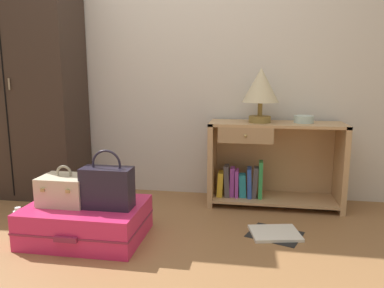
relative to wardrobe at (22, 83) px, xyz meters
name	(u,v)px	position (x,y,z in m)	size (l,w,h in m)	color
ground_plane	(114,276)	(1.25, -1.20, -0.97)	(9.00, 9.00, 0.00)	olive
back_wall	(173,44)	(1.25, 0.30, 0.33)	(6.40, 0.10, 2.60)	beige
wardrobe	(22,83)	(0.00, 0.00, 0.00)	(0.98, 0.47, 1.93)	#33261E
bookshelf	(269,164)	(2.08, 0.06, -0.63)	(1.04, 0.37, 0.67)	tan
table_lamp	(261,87)	(1.99, 0.03, -0.02)	(0.28, 0.28, 0.42)	olive
bowl	(304,119)	(2.33, 0.06, -0.27)	(0.15, 0.15, 0.06)	silver
suitcase_large	(87,221)	(0.91, -0.79, -0.85)	(0.73, 0.55, 0.23)	#DB2860
train_case	(65,190)	(0.78, -0.80, -0.65)	(0.30, 0.24, 0.25)	beige
handbag	(107,187)	(1.07, -0.82, -0.61)	(0.31, 0.14, 0.37)	#231E2D
bottle	(19,222)	(0.46, -0.83, -0.88)	(0.06, 0.06, 0.19)	white
open_book_on_floor	(275,233)	(2.11, -0.54, -0.96)	(0.40, 0.37, 0.02)	white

